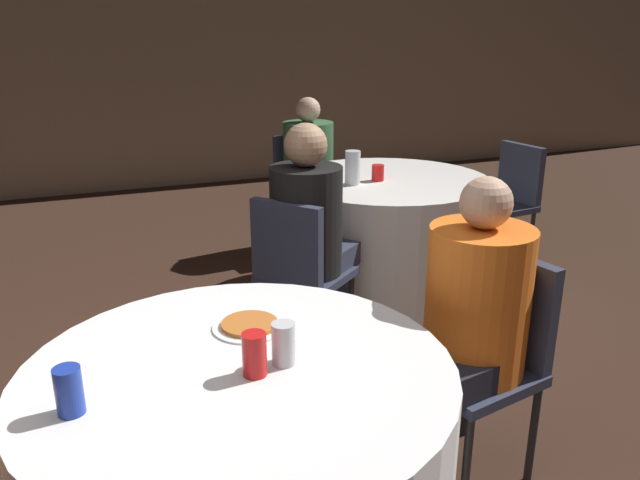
# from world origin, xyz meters

# --- Properties ---
(wall_back) EXTENTS (16.00, 0.06, 2.80)m
(wall_back) POSITION_xyz_m (0.00, 5.17, 1.40)
(wall_back) COLOR gray
(wall_back) RESTS_ON ground_plane
(table_near) EXTENTS (1.20, 1.20, 0.75)m
(table_near) POSITION_xyz_m (0.11, -0.12, 0.37)
(table_near) COLOR white
(table_near) RESTS_ON ground_plane
(table_far) EXTENTS (1.28, 1.28, 0.75)m
(table_far) POSITION_xyz_m (1.55, 1.76, 0.37)
(table_far) COLOR white
(table_far) RESTS_ON ground_plane
(chair_near_east) EXTENTS (0.47, 0.47, 0.86)m
(chair_near_east) POSITION_xyz_m (1.11, 0.07, 0.53)
(chair_near_east) COLOR #2D3347
(chair_near_east) RESTS_ON ground_plane
(chair_far_southwest) EXTENTS (0.56, 0.56, 0.86)m
(chair_far_southwest) POSITION_xyz_m (0.72, 1.11, 0.53)
(chair_far_southwest) COLOR #2D3347
(chair_far_southwest) RESTS_ON ground_plane
(chair_far_east) EXTENTS (0.45, 0.44, 0.86)m
(chair_far_east) POSITION_xyz_m (2.59, 1.88, 0.53)
(chair_far_east) COLOR #2D3347
(chair_far_east) RESTS_ON ground_plane
(chair_far_north) EXTENTS (0.46, 0.47, 0.86)m
(chair_far_north) POSITION_xyz_m (1.36, 2.79, 0.53)
(chair_far_north) COLOR #2D3347
(chair_far_north) RESTS_ON ground_plane
(person_orange_shirt) EXTENTS (0.52, 0.40, 1.17)m
(person_orange_shirt) POSITION_xyz_m (0.96, 0.05, 0.60)
(person_orange_shirt) COLOR black
(person_orange_shirt) RESTS_ON ground_plane
(person_green_jacket) EXTENTS (0.41, 0.52, 1.16)m
(person_green_jacket) POSITION_xyz_m (1.39, 2.64, 0.60)
(person_green_jacket) COLOR #4C4238
(person_green_jacket) RESTS_ON ground_plane
(person_black_shirt) EXTENTS (0.50, 0.48, 1.21)m
(person_black_shirt) POSITION_xyz_m (0.84, 1.20, 0.62)
(person_black_shirt) COLOR #33384C
(person_black_shirt) RESTS_ON ground_plane
(pizza_plate_near) EXTENTS (0.23, 0.23, 0.02)m
(pizza_plate_near) POSITION_xyz_m (0.21, 0.11, 0.76)
(pizza_plate_near) COLOR white
(pizza_plate_near) RESTS_ON table_near
(soda_can_red) EXTENTS (0.07, 0.07, 0.12)m
(soda_can_red) POSITION_xyz_m (0.15, -0.17, 0.81)
(soda_can_red) COLOR red
(soda_can_red) RESTS_ON table_near
(soda_can_blue) EXTENTS (0.07, 0.07, 0.12)m
(soda_can_blue) POSITION_xyz_m (-0.31, -0.17, 0.81)
(soda_can_blue) COLOR #1E38A5
(soda_can_blue) RESTS_ON table_near
(soda_can_silver) EXTENTS (0.07, 0.07, 0.12)m
(soda_can_silver) POSITION_xyz_m (0.24, -0.14, 0.81)
(soda_can_silver) COLOR silver
(soda_can_silver) RESTS_ON table_near
(bottle_far) EXTENTS (0.09, 0.09, 0.20)m
(bottle_far) POSITION_xyz_m (1.28, 1.69, 0.85)
(bottle_far) COLOR silver
(bottle_far) RESTS_ON table_far
(cup_far) EXTENTS (0.08, 0.08, 0.10)m
(cup_far) POSITION_xyz_m (1.46, 1.72, 0.80)
(cup_far) COLOR red
(cup_far) RESTS_ON table_far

